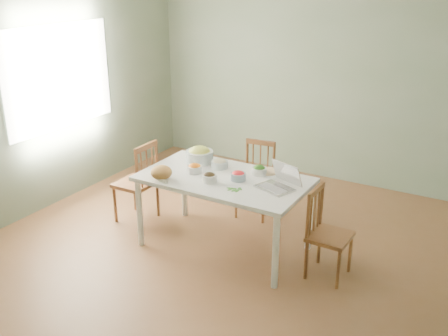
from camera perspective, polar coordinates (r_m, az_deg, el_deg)
The scene contains 19 objects.
floor at distance 5.21m, azimuth 0.85°, elevation -9.82°, with size 5.00×5.00×0.00m, color brown.
wall_back at distance 6.89m, azimuth 11.37°, elevation 9.62°, with size 5.00×0.00×2.70m, color #5A6F53.
wall_left at distance 6.24m, azimuth -19.66°, elevation 7.61°, with size 0.00×5.00×2.70m, color #5A6F53.
window_left at distance 6.39m, azimuth -17.67°, elevation 9.52°, with size 0.04×1.60×1.20m, color white.
dining_table at distance 5.22m, azimuth 0.00°, elevation -4.96°, with size 1.64×0.92×0.77m, color white, non-canonical shape.
chair_far at distance 5.88m, azimuth 3.42°, elevation -1.38°, with size 0.38×0.36×0.86m, color #582812, non-canonical shape.
chair_left at distance 5.85m, azimuth -9.76°, elevation -1.45°, with size 0.41×0.39×0.93m, color #582812, non-canonical shape.
chair_right at distance 4.83m, azimuth 11.64°, elevation -7.19°, with size 0.38×0.36×0.86m, color #582812, non-canonical shape.
bread_boule at distance 5.04m, azimuth -6.93°, elevation -0.48°, with size 0.21×0.21×0.14m, color #CB883D.
butter_stick at distance 4.98m, azimuth -6.74°, elevation -1.42°, with size 0.11×0.03×0.03m, color #F8EDCE.
bowl_squash at distance 5.45m, azimuth -2.72°, elevation 1.50°, with size 0.29×0.29×0.17m, color #CED559, non-canonical shape.
bowl_carrot at distance 5.19m, azimuth -3.28°, elevation -0.01°, with size 0.16×0.16×0.09m, color #D24A09, non-canonical shape.
bowl_onion at distance 5.29m, azimuth -0.49°, elevation 0.50°, with size 0.17×0.17×0.09m, color beige, non-canonical shape.
bowl_mushroom at distance 4.94m, azimuth -1.62°, elevation -1.05°, with size 0.14×0.14×0.09m, color black, non-canonical shape.
bowl_redpep at distance 4.99m, azimuth 1.58°, elevation -0.85°, with size 0.15×0.15×0.09m, color red, non-canonical shape.
bowl_broccoli at distance 5.13m, azimuth 3.91°, elevation -0.21°, with size 0.15×0.15×0.09m, color #234C1D, non-canonical shape.
flatbread at distance 5.21m, azimuth 4.90°, elevation -0.36°, with size 0.21×0.21×0.02m, color beige.
basil_bunch at distance 4.79m, azimuth 1.06°, elevation -2.27°, with size 0.17×0.17×0.02m, color #29701A, non-canonical shape.
laptop at distance 4.79m, azimuth 5.66°, elevation -1.05°, with size 0.34×0.31×0.23m, color #BEBEBF, non-canonical shape.
Camera 1 is at (2.19, -3.89, 2.69)m, focal length 41.43 mm.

